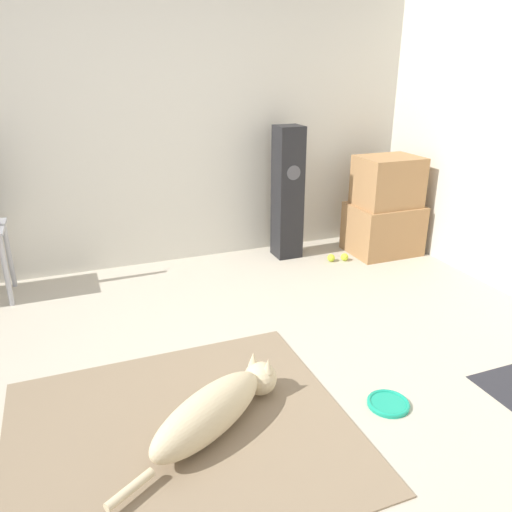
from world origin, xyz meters
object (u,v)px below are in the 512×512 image
Objects in this scene: frisbee at (388,403)px; floor_speaker at (288,193)px; cardboard_box_upper at (388,181)px; dog at (216,409)px; cardboard_box_lower at (383,229)px; tennis_ball_near_speaker at (345,257)px; tennis_ball_by_boxes at (331,258)px.

floor_speaker reaches higher than frisbee.
cardboard_box_upper is at bearing -16.28° from floor_speaker.
dog is 0.88m from frisbee.
frisbee is 2.23m from floor_speaker.
floor_speaker reaches higher than dog.
cardboard_box_lower reaches higher than tennis_ball_near_speaker.
dog is 2.78m from cardboard_box_upper.
cardboard_box_lower is at bearing -15.62° from floor_speaker.
cardboard_box_upper reaches higher than frisbee.
frisbee is 0.36× the size of cardboard_box_lower.
floor_speaker is at bearing 163.72° from cardboard_box_upper.
cardboard_box_lower is at bearing 9.98° from tennis_ball_near_speaker.
dog is 0.81× the size of floor_speaker.
floor_speaker reaches higher than cardboard_box_lower.
tennis_ball_by_boxes is at bearing 69.20° from frisbee.
cardboard_box_upper is at bearing 56.49° from frisbee.
frisbee is at bearing -123.46° from cardboard_box_lower.
tennis_ball_by_boxes reaches higher than frisbee.
tennis_ball_by_boxes is (-0.54, -0.04, -0.62)m from cardboard_box_upper.
floor_speaker is (-0.85, 0.24, 0.35)m from cardboard_box_lower.
floor_speaker is (1.26, 1.98, 0.44)m from dog.
cardboard_box_upper is at bearing 39.48° from dog.
cardboard_box_upper reaches higher than cardboard_box_lower.
tennis_ball_by_boxes is (0.70, 1.83, 0.02)m from frisbee.
frisbee is (0.87, -0.14, -0.11)m from dog.
cardboard_box_upper reaches higher than tennis_ball_by_boxes.
cardboard_box_upper reaches higher than tennis_ball_near_speaker.
tennis_ball_near_speaker is (0.42, -0.31, -0.54)m from floor_speaker.
tennis_ball_by_boxes is 1.00× the size of tennis_ball_near_speaker.
tennis_ball_near_speaker is at bearing -171.19° from cardboard_box_upper.
tennis_ball_near_speaker is (1.68, 1.67, -0.09)m from dog.
cardboard_box_upper is 0.76m from tennis_ball_near_speaker.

